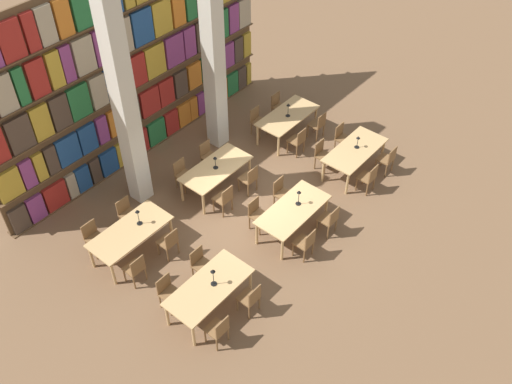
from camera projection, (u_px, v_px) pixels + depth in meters
name	position (u px, v px, depth m)	size (l,w,h in m)	color
ground_plane	(252.00, 209.00, 15.29)	(40.00, 40.00, 0.00)	brown
bookshelf_bank	(136.00, 68.00, 15.32)	(9.43, 0.35, 5.50)	brown
pillar_left	(125.00, 105.00, 13.60)	(0.46, 0.46, 6.00)	beige
pillar_center	(213.00, 54.00, 15.33)	(0.46, 0.46, 6.00)	beige
reading_table_0	(209.00, 289.00, 12.52)	(2.03, 0.96, 0.78)	tan
chair_0	(218.00, 329.00, 12.01)	(0.42, 0.40, 0.90)	brown
chair_1	(168.00, 292.00, 12.72)	(0.42, 0.40, 0.90)	brown
chair_2	(251.00, 298.00, 12.59)	(0.42, 0.40, 0.90)	brown
chair_3	(201.00, 263.00, 13.30)	(0.42, 0.40, 0.90)	brown
desk_lamp_0	(213.00, 275.00, 12.28)	(0.14, 0.14, 0.50)	black
reading_table_1	(293.00, 211.00, 14.25)	(2.03, 0.96, 0.78)	tan
chair_4	(306.00, 243.00, 13.77)	(0.42, 0.40, 0.90)	brown
chair_5	(257.00, 214.00, 14.48)	(0.42, 0.40, 0.90)	brown
chair_6	(330.00, 219.00, 14.33)	(0.42, 0.40, 0.90)	brown
chair_7	(282.00, 192.00, 15.04)	(0.42, 0.40, 0.90)	brown
desk_lamp_1	(299.00, 195.00, 14.11)	(0.14, 0.14, 0.46)	black
reading_table_2	(355.00, 152.00, 15.95)	(2.03, 0.96, 0.78)	tan
chair_8	(368.00, 177.00, 15.48)	(0.42, 0.40, 0.90)	brown
chair_9	(322.00, 154.00, 16.19)	(0.42, 0.40, 0.90)	brown
chair_10	(387.00, 159.00, 16.04)	(0.42, 0.40, 0.90)	brown
chair_11	(342.00, 137.00, 16.75)	(0.42, 0.40, 0.90)	brown
desk_lamp_2	(358.00, 140.00, 15.78)	(0.14, 0.14, 0.39)	black
reading_table_3	(130.00, 233.00, 13.71)	(2.03, 0.96, 0.78)	tan
chair_12	(135.00, 268.00, 13.19)	(0.42, 0.40, 0.90)	brown
chair_13	(94.00, 237.00, 13.90)	(0.42, 0.40, 0.90)	brown
chair_14	(169.00, 242.00, 13.79)	(0.42, 0.40, 0.90)	brown
chair_15	(127.00, 213.00, 14.50)	(0.42, 0.40, 0.90)	brown
desk_lamp_3	(138.00, 215.00, 13.62)	(0.14, 0.14, 0.47)	black
reading_table_4	(216.00, 170.00, 15.38)	(2.03, 0.96, 0.78)	tan
chair_16	(224.00, 198.00, 14.88)	(0.42, 0.40, 0.90)	brown
chair_17	(183.00, 173.00, 15.59)	(0.42, 0.40, 0.90)	brown
chair_18	(249.00, 178.00, 15.45)	(0.42, 0.40, 0.90)	brown
chair_19	(208.00, 155.00, 16.16)	(0.42, 0.40, 0.90)	brown
desk_lamp_4	(215.00, 160.00, 15.14)	(0.14, 0.14, 0.39)	black
reading_table_5	(288.00, 117.00, 17.13)	(2.03, 0.96, 0.78)	tan
chair_20	(298.00, 140.00, 16.65)	(0.42, 0.40, 0.90)	brown
chair_21	(258.00, 120.00, 17.36)	(0.42, 0.40, 0.90)	brown
chair_22	(318.00, 124.00, 17.21)	(0.42, 0.40, 0.90)	brown
chair_23	(278.00, 105.00, 17.92)	(0.42, 0.40, 0.90)	brown
desk_lamp_5	(288.00, 108.00, 16.83)	(0.14, 0.14, 0.44)	black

